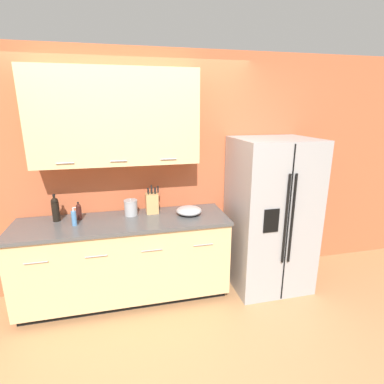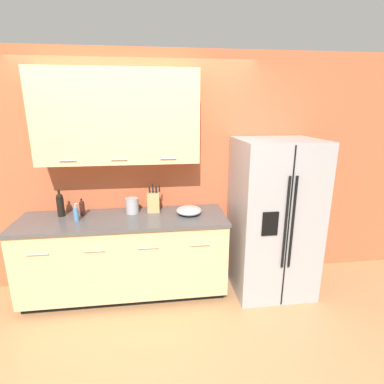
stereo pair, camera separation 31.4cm
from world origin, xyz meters
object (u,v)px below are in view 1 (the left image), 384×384
object	(u,v)px
mixing_bowl	(189,211)
steel_canister	(131,208)
refrigerator	(270,214)
soap_dispenser	(74,218)
wine_bottle	(55,209)
oil_bottle	(79,211)
knife_block	(152,203)

from	to	relation	value
mixing_bowl	steel_canister	bearing A→B (deg)	168.14
refrigerator	soap_dispenser	world-z (taller)	refrigerator
wine_bottle	steel_canister	bearing A→B (deg)	-0.12
soap_dispenser	oil_bottle	distance (m)	0.16
refrigerator	oil_bottle	world-z (taller)	refrigerator
soap_dispenser	oil_bottle	size ratio (longest dim) A/B	1.00
steel_canister	mixing_bowl	distance (m)	0.62
wine_bottle	mixing_bowl	bearing A→B (deg)	-5.45
knife_block	oil_bottle	distance (m)	0.75
steel_canister	mixing_bowl	bearing A→B (deg)	-11.86
refrigerator	steel_canister	distance (m)	1.54
soap_dispenser	oil_bottle	xyz separation A→B (m)	(0.03, 0.16, 0.01)
refrigerator	mixing_bowl	bearing A→B (deg)	175.81
soap_dispenser	knife_block	bearing A→B (deg)	13.29
soap_dispenser	oil_bottle	world-z (taller)	same
refrigerator	knife_block	size ratio (longest dim) A/B	5.50
steel_canister	mixing_bowl	world-z (taller)	steel_canister
steel_canister	mixing_bowl	xyz separation A→B (m)	(0.60, -0.13, -0.04)
knife_block	soap_dispenser	xyz separation A→B (m)	(-0.78, -0.18, -0.04)
refrigerator	wine_bottle	world-z (taller)	refrigerator
wine_bottle	oil_bottle	size ratio (longest dim) A/B	1.51
knife_block	mixing_bowl	bearing A→B (deg)	-20.95
knife_block	wine_bottle	xyz separation A→B (m)	(-0.97, -0.02, 0.01)
wine_bottle	oil_bottle	bearing A→B (deg)	-2.66
soap_dispenser	refrigerator	bearing A→B (deg)	-0.78
refrigerator	wine_bottle	xyz separation A→B (m)	(-2.26, 0.20, 0.18)
oil_bottle	wine_bottle	bearing A→B (deg)	177.34
oil_bottle	mixing_bowl	distance (m)	1.13
soap_dispenser	mixing_bowl	size ratio (longest dim) A/B	0.68
wine_bottle	oil_bottle	xyz separation A→B (m)	(0.22, -0.01, -0.04)
knife_block	wine_bottle	distance (m)	0.97
wine_bottle	steel_canister	distance (m)	0.74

